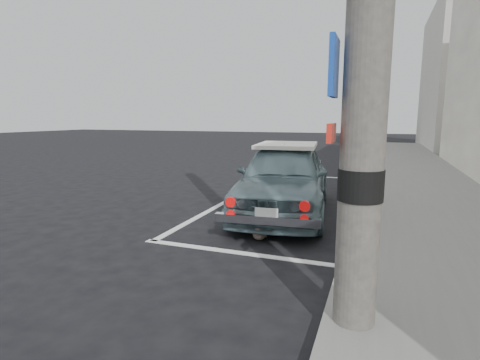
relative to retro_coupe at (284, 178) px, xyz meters
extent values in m
plane|color=black|center=(-0.50, -1.84, -0.68)|extent=(80.00, 80.00, 0.00)
cube|color=slate|center=(2.70, 0.16, -0.61)|extent=(2.80, 40.00, 0.15)
cube|color=red|center=(4.16, 8.16, 3.92)|extent=(0.10, 2.00, 1.60)
cube|color=beige|center=(5.85, 18.16, 3.32)|extent=(3.50, 10.00, 8.00)
cube|color=silver|center=(0.00, -2.34, -0.68)|extent=(3.00, 0.12, 0.01)
cube|color=silver|center=(0.00, 4.66, -0.68)|extent=(3.00, 0.12, 0.01)
cube|color=silver|center=(-1.40, 1.16, -0.68)|extent=(0.12, 7.00, 0.01)
cylinder|color=black|center=(1.55, -3.84, 0.62)|extent=(0.36, 0.36, 0.25)
cube|color=#1646B8|center=(1.31, -3.84, 1.52)|extent=(0.04, 0.35, 0.45)
cube|color=red|center=(1.31, -3.84, 1.02)|extent=(0.04, 0.30, 0.15)
cube|color=white|center=(1.30, -3.84, 1.02)|extent=(0.02, 0.16, 0.08)
imported|color=slate|center=(0.00, 0.00, -0.01)|extent=(2.05, 4.13, 1.35)
cube|color=white|center=(-0.05, 0.39, 0.60)|extent=(1.29, 1.63, 0.07)
cube|color=silver|center=(0.23, -1.92, -0.30)|extent=(1.52, 0.30, 0.12)
cube|color=white|center=(0.23, -1.96, -0.20)|extent=(0.33, 0.06, 0.17)
cylinder|color=red|center=(-0.29, -2.01, -0.06)|extent=(0.15, 0.06, 0.15)
cylinder|color=red|center=(0.76, -1.89, -0.06)|extent=(0.15, 0.06, 0.15)
cylinder|color=red|center=(-0.29, -2.01, -0.24)|extent=(0.12, 0.05, 0.12)
cylinder|color=red|center=(0.76, -1.89, -0.24)|extent=(0.12, 0.05, 0.12)
ellipsoid|color=#716256|center=(0.05, -1.69, -0.58)|extent=(0.25, 0.35, 0.20)
sphere|color=#716256|center=(0.07, -1.83, -0.51)|extent=(0.12, 0.12, 0.12)
cone|color=#716256|center=(0.04, -1.84, -0.45)|extent=(0.04, 0.04, 0.05)
cone|color=#716256|center=(0.11, -1.83, -0.45)|extent=(0.04, 0.04, 0.05)
cylinder|color=#716256|center=(0.07, -1.52, -0.64)|extent=(0.13, 0.19, 0.03)
camera|label=1|loc=(1.67, -6.87, 1.14)|focal=28.00mm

